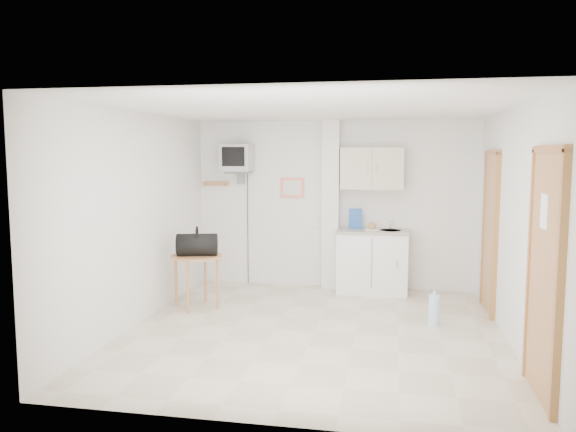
% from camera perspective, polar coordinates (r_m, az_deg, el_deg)
% --- Properties ---
extents(ground, '(4.50, 4.50, 0.00)m').
position_cam_1_polar(ground, '(6.51, 2.66, -11.66)').
color(ground, beige).
rests_on(ground, ground).
extents(room_envelope, '(4.24, 4.54, 2.55)m').
position_cam_1_polar(room_envelope, '(6.27, 5.02, 1.99)').
color(room_envelope, white).
rests_on(room_envelope, ground).
extents(kitchenette, '(1.03, 0.58, 2.10)m').
position_cam_1_polar(kitchenette, '(8.23, 8.56, -2.16)').
color(kitchenette, white).
rests_on(kitchenette, ground).
extents(crt_television, '(0.44, 0.45, 2.15)m').
position_cam_1_polar(crt_television, '(8.47, -5.18, 5.81)').
color(crt_television, slate).
rests_on(crt_television, ground).
extents(round_table, '(0.66, 0.66, 0.70)m').
position_cam_1_polar(round_table, '(7.43, -9.28, -4.61)').
color(round_table, '#BC7946').
rests_on(round_table, ground).
extents(duffel_bag, '(0.57, 0.40, 0.39)m').
position_cam_1_polar(duffel_bag, '(7.36, -9.22, -2.86)').
color(duffel_bag, black).
rests_on(duffel_bag, round_table).
extents(water_bottle, '(0.13, 0.13, 0.40)m').
position_cam_1_polar(water_bottle, '(6.92, 14.62, -9.20)').
color(water_bottle, '#B6D1F4').
rests_on(water_bottle, ground).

